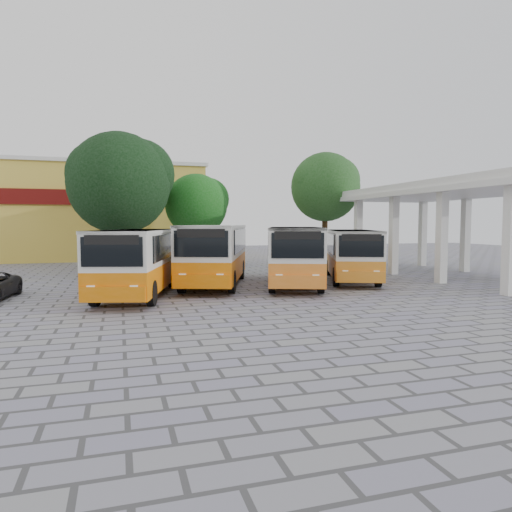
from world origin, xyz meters
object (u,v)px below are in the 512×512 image
object	(u,v)px
bus_far_left	(138,258)
bus_centre_right	(295,252)
bus_far_right	(352,252)
bus_centre_left	(215,251)

from	to	relation	value
bus_far_left	bus_centre_right	distance (m)	7.73
bus_centre_right	bus_far_right	size ratio (longest dim) A/B	1.06
bus_far_left	bus_far_right	world-z (taller)	bus_far_left
bus_far_left	bus_far_right	bearing A→B (deg)	25.10
bus_far_right	bus_far_left	bearing A→B (deg)	-147.76
bus_centre_left	bus_centre_right	distance (m)	4.01
bus_centre_left	bus_far_right	world-z (taller)	bus_centre_left
bus_far_left	bus_centre_left	world-z (taller)	bus_centre_left
bus_far_left	bus_centre_left	size ratio (longest dim) A/B	0.93
bus_centre_left	bus_far_right	distance (m)	7.47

